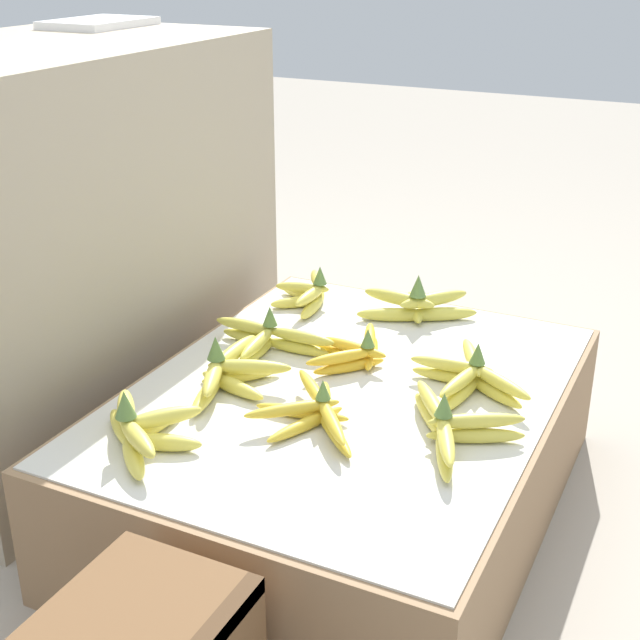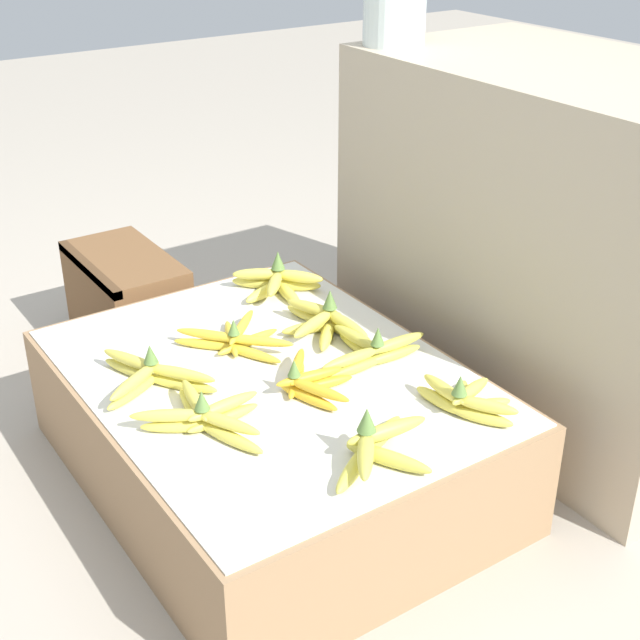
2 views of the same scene
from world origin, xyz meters
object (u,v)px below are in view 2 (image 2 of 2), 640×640
object	(u,v)px
banana_bunch_middle_midleft	(236,339)
banana_bunch_back_right	(466,400)
banana_bunch_back_left	(277,282)
banana_bunch_back_midleft	(325,322)
glass_jar	(395,11)
banana_bunch_back_midright	(369,350)
banana_bunch_middle_midright	(307,382)
wooden_crate	(128,302)
banana_bunch_front_midright	(205,416)
banana_bunch_front_midleft	(149,375)
banana_bunch_middle_right	(374,446)

from	to	relation	value
banana_bunch_middle_midleft	banana_bunch_back_right	distance (m)	0.54
banana_bunch_back_left	banana_bunch_back_midleft	world-z (taller)	banana_bunch_back_left
banana_bunch_middle_midleft	glass_jar	xyz separation A→B (m)	(-0.20, 0.57, 0.62)
banana_bunch_back_midleft	banana_bunch_back_midright	distance (m)	0.16
banana_bunch_middle_midright	banana_bunch_back_left	distance (m)	0.47
wooden_crate	banana_bunch_back_right	bearing A→B (deg)	13.87
banana_bunch_back_left	banana_bunch_back_midleft	xyz separation A→B (m)	(0.24, -0.02, -0.00)
banana_bunch_front_midright	glass_jar	world-z (taller)	glass_jar
banana_bunch_front_midleft	banana_bunch_front_midright	size ratio (longest dim) A/B	0.91
glass_jar	banana_bunch_front_midright	bearing A→B (deg)	-60.32
banana_bunch_back_left	wooden_crate	bearing A→B (deg)	-149.90
banana_bunch_middle_right	banana_bunch_back_midleft	size ratio (longest dim) A/B	0.90
banana_bunch_back_midleft	banana_bunch_back_midright	xyz separation A→B (m)	(0.16, 0.01, -0.00)
banana_bunch_front_midright	banana_bunch_middle_right	size ratio (longest dim) A/B	1.13
banana_bunch_back_right	banana_bunch_back_midright	bearing A→B (deg)	-171.38
banana_bunch_front_midleft	glass_jar	size ratio (longest dim) A/B	1.63
banana_bunch_back_midright	banana_bunch_back_right	bearing A→B (deg)	8.62
banana_bunch_middle_midright	banana_bunch_back_left	bearing A→B (deg)	156.06
banana_bunch_middle_midleft	banana_bunch_back_midleft	xyz separation A→B (m)	(0.05, 0.20, 0.01)
banana_bunch_middle_right	glass_jar	bearing A→B (deg)	141.00
banana_bunch_middle_midright	banana_bunch_back_left	size ratio (longest dim) A/B	1.06
wooden_crate	glass_jar	size ratio (longest dim) A/B	2.54
banana_bunch_middle_right	glass_jar	distance (m)	1.09
banana_bunch_front_midleft	banana_bunch_middle_midleft	xyz separation A→B (m)	(-0.05, 0.23, -0.01)
banana_bunch_middle_midright	banana_bunch_back_midright	size ratio (longest dim) A/B	0.87
banana_bunch_front_midright	wooden_crate	bearing A→B (deg)	167.60
wooden_crate	banana_bunch_front_midleft	world-z (taller)	banana_bunch_front_midleft
banana_bunch_front_midleft	banana_bunch_middle_midright	world-z (taller)	banana_bunch_front_midleft
banana_bunch_middle_midright	banana_bunch_middle_right	bearing A→B (deg)	-5.98
banana_bunch_front_midright	banana_bunch_back_left	bearing A→B (deg)	135.48
banana_bunch_back_midright	wooden_crate	bearing A→B (deg)	-164.47
banana_bunch_front_midright	banana_bunch_middle_right	world-z (taller)	banana_bunch_middle_right
banana_bunch_front_midleft	glass_jar	world-z (taller)	glass_jar
banana_bunch_front_midleft	banana_bunch_middle_midright	distance (m)	0.32
wooden_crate	banana_bunch_back_midleft	world-z (taller)	banana_bunch_back_midleft
banana_bunch_front_midright	glass_jar	xyz separation A→B (m)	(-0.44, 0.77, 0.62)
banana_bunch_middle_midleft	banana_bunch_middle_right	distance (m)	0.50
banana_bunch_front_midleft	banana_bunch_middle_midleft	size ratio (longest dim) A/B	1.07
banana_bunch_front_midleft	banana_bunch_back_left	world-z (taller)	banana_bunch_back_left
wooden_crate	banana_bunch_back_midright	world-z (taller)	banana_bunch_back_midright
banana_bunch_back_midright	banana_bunch_front_midleft	bearing A→B (deg)	-111.13
banana_bunch_front_midright	banana_bunch_middle_right	distance (m)	0.33
banana_bunch_front_midright	banana_bunch_back_midleft	distance (m)	0.44
banana_bunch_middle_midleft	banana_bunch_front_midright	bearing A→B (deg)	-39.71
wooden_crate	banana_bunch_middle_midleft	xyz separation A→B (m)	(0.60, 0.02, 0.15)
banana_bunch_middle_midleft	banana_bunch_middle_midright	xyz separation A→B (m)	(0.24, 0.03, 0.00)
wooden_crate	banana_bunch_back_right	xyz separation A→B (m)	(1.07, 0.26, 0.15)
banana_bunch_front_midleft	banana_bunch_back_midright	bearing A→B (deg)	68.87
wooden_crate	banana_bunch_middle_right	distance (m)	1.11
banana_bunch_middle_midright	banana_bunch_front_midleft	bearing A→B (deg)	-127.45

